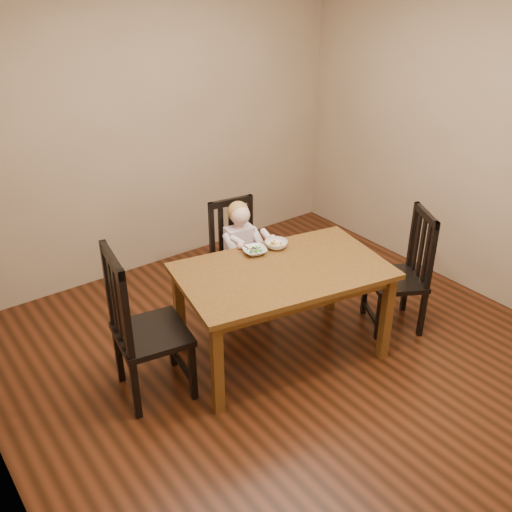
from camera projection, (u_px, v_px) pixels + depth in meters
room at (294, 193)px, 3.67m from camera, size 4.01×4.01×2.71m
dining_table at (283, 279)px, 4.09m from camera, size 1.62×1.15×0.74m
chair_child at (238, 259)px, 4.77m from camera, size 0.46×0.45×0.96m
chair_left at (143, 328)px, 3.75m from camera, size 0.53×0.55×1.12m
chair_right at (403, 273)px, 4.51m from camera, size 0.57×0.58×1.00m
toddler at (241, 247)px, 4.67m from camera, size 0.35×0.42×0.52m
bowl_peas at (255, 251)px, 4.24m from camera, size 0.22×0.22×0.04m
bowl_veg at (276, 244)px, 4.32m from camera, size 0.19×0.19×0.05m
fork at (251, 250)px, 4.20m from camera, size 0.08×0.12×0.05m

